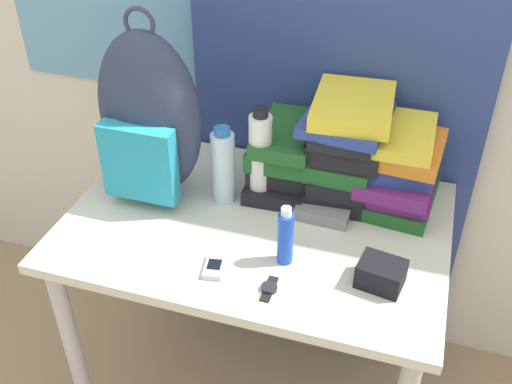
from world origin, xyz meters
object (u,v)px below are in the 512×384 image
at_px(book_stack_right, 398,169).
at_px(sunscreen_bottle, 285,237).
at_px(sunglasses_case, 322,215).
at_px(book_stack_center, 345,146).
at_px(sports_bottle, 260,158).
at_px(book_stack_left, 286,157).
at_px(water_bottle, 223,166).
at_px(camera_pouch, 381,274).
at_px(wristwatch, 269,288).
at_px(backpack, 149,120).
at_px(cell_phone, 215,267).

bearing_deg(book_stack_right, sunscreen_bottle, -124.74).
bearing_deg(sunscreen_bottle, sunglasses_case, 74.11).
bearing_deg(book_stack_center, sports_bottle, -157.16).
bearing_deg(sunscreen_bottle, book_stack_left, 104.98).
distance_m(water_bottle, camera_pouch, 0.54).
height_order(book_stack_center, sports_bottle, book_stack_center).
relative_size(sports_bottle, wristwatch, 3.32).
xyz_separation_m(book_stack_center, wristwatch, (-0.09, -0.45, -0.16)).
xyz_separation_m(sports_bottle, wristwatch, (0.13, -0.35, -0.14)).
relative_size(water_bottle, sports_bottle, 0.82).
height_order(backpack, sunglasses_case, backpack).
bearing_deg(backpack, camera_pouch, -15.91).
distance_m(book_stack_left, wristwatch, 0.47).
bearing_deg(book_stack_right, book_stack_center, -179.01).
bearing_deg(book_stack_left, water_bottle, -138.66).
height_order(book_stack_left, sports_bottle, sports_bottle).
distance_m(book_stack_center, wristwatch, 0.48).
relative_size(backpack, water_bottle, 2.32).
height_order(backpack, cell_phone, backpack).
height_order(book_stack_right, sports_bottle, sports_bottle).
bearing_deg(sunscreen_bottle, book_stack_center, 76.31).
xyz_separation_m(water_bottle, sports_bottle, (0.10, 0.04, 0.03)).
distance_m(book_stack_center, water_bottle, 0.35).
distance_m(sunscreen_bottle, wristwatch, 0.13).
bearing_deg(book_stack_center, water_bottle, -158.09).
height_order(book_stack_left, wristwatch, book_stack_left).
distance_m(backpack, sunscreen_bottle, 0.51).
bearing_deg(sports_bottle, book_stack_left, 62.31).
xyz_separation_m(book_stack_center, sunscreen_bottle, (-0.08, -0.34, -0.08)).
bearing_deg(wristwatch, book_stack_center, 78.64).
xyz_separation_m(book_stack_center, sports_bottle, (-0.22, -0.09, -0.02)).
distance_m(backpack, cell_phone, 0.45).
distance_m(book_stack_center, sunscreen_bottle, 0.36).
bearing_deg(book_stack_center, book_stack_right, 0.99).
relative_size(book_stack_right, camera_pouch, 2.40).
relative_size(book_stack_right, sports_bottle, 1.01).
bearing_deg(backpack, water_bottle, 5.83).
xyz_separation_m(water_bottle, sunscreen_bottle, (0.24, -0.21, -0.03)).
height_order(book_stack_left, book_stack_right, book_stack_right).
bearing_deg(sports_bottle, water_bottle, -160.21).
height_order(water_bottle, sunscreen_bottle, water_bottle).
distance_m(book_stack_right, sunscreen_bottle, 0.41).
bearing_deg(book_stack_center, cell_phone, -119.95).
bearing_deg(wristwatch, cell_phone, 169.54).
xyz_separation_m(book_stack_left, sunscreen_bottle, (0.09, -0.34, -0.02)).
bearing_deg(backpack, sunglasses_case, 0.61).
distance_m(book_stack_left, water_bottle, 0.20).
xyz_separation_m(sunglasses_case, wristwatch, (-0.06, -0.30, -0.01)).
distance_m(book_stack_center, cell_phone, 0.51).
xyz_separation_m(book_stack_right, camera_pouch, (0.01, -0.35, -0.08)).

